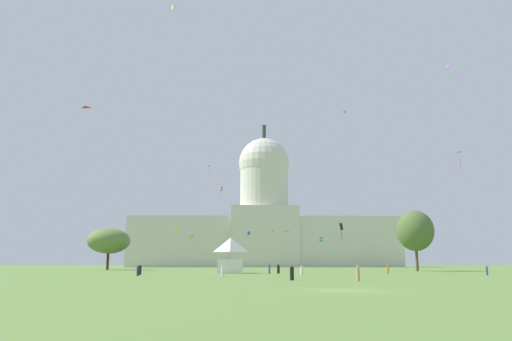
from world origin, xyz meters
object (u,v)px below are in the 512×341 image
object	(u,v)px
kite_magenta_high	(211,168)
kite_green_low	(321,239)
tree_east_near	(415,231)
kite_violet_high	(448,66)
person_orange_deep_crowd	(388,269)
person_denim_front_right	(269,269)
person_white_back_left	(223,271)
kite_gold_low	(192,237)
person_white_lawn_far_left	(302,271)
kite_pink_mid	(221,189)
event_tent	(231,255)
tree_west_mid	(109,241)
person_black_mid_center	(140,270)
person_navy_aisle_center	(138,271)
kite_white_high_b	(174,8)
kite_turquoise_high	(344,112)
kite_magenta_mid	(459,154)
kite_orange_low	(273,232)
person_denim_front_left	(487,270)
kite_cyan_low	(288,232)
capitol_building	(264,226)
person_black_edge_west	(278,269)
kite_lime_mid	(383,194)
kite_yellow_low	(177,229)
kite_blue_low	(249,233)
person_black_edge_east	(292,273)
kite_black_low	(341,228)

from	to	relation	value
kite_magenta_high	kite_green_low	size ratio (longest dim) A/B	2.99
tree_east_near	kite_violet_high	size ratio (longest dim) A/B	15.36
person_orange_deep_crowd	person_denim_front_right	bearing A→B (deg)	15.48
person_white_back_left	kite_gold_low	distance (m)	53.80
person_white_lawn_far_left	kite_pink_mid	xyz separation A→B (m)	(-18.33, 110.38, 29.29)
event_tent	kite_pink_mid	size ratio (longest dim) A/B	1.45
tree_west_mid	person_black_mid_center	bearing A→B (deg)	-69.41
person_white_lawn_far_left	person_black_mid_center	bearing A→B (deg)	99.98
person_navy_aisle_center	kite_white_high_b	world-z (taller)	kite_white_high_b
kite_turquoise_high	person_white_lawn_far_left	bearing A→B (deg)	25.80
event_tent	kite_violet_high	bearing A→B (deg)	6.18
kite_gold_low	kite_magenta_mid	bearing A→B (deg)	-131.47
tree_east_near	kite_orange_low	bearing A→B (deg)	108.11
tree_west_mid	person_denim_front_right	distance (m)	62.43
person_denim_front_left	kite_cyan_low	xyz separation A→B (m)	(-25.13, 49.52, 8.78)
capitol_building	kite_green_low	distance (m)	94.06
kite_gold_low	event_tent	bearing A→B (deg)	-167.65
person_denim_front_left	person_denim_front_right	bearing A→B (deg)	-11.51
kite_orange_low	kite_cyan_low	bearing A→B (deg)	75.62
kite_cyan_low	kite_green_low	distance (m)	13.99
tree_east_near	person_black_edge_west	size ratio (longest dim) A/B	8.17
person_black_mid_center	kite_green_low	world-z (taller)	kite_green_low
event_tent	kite_lime_mid	distance (m)	73.01
person_white_lawn_far_left	kite_orange_low	world-z (taller)	kite_orange_low
kite_yellow_low	kite_gold_low	bearing A→B (deg)	-100.53
kite_violet_high	tree_east_near	bearing A→B (deg)	32.11
person_white_back_left	kite_cyan_low	xyz separation A→B (m)	(13.55, 54.32, 8.77)
kite_blue_low	person_black_edge_east	bearing A→B (deg)	58.39
person_black_edge_west	kite_magenta_high	distance (m)	99.93
kite_orange_low	kite_gold_low	bearing A→B (deg)	57.89
kite_magenta_high	kite_violet_high	size ratio (longest dim) A/B	3.77
person_white_back_left	person_black_edge_east	bearing A→B (deg)	-82.61
event_tent	person_black_edge_west	xyz separation A→B (m)	(8.41, -2.70, -2.50)
kite_pink_mid	kite_cyan_low	bearing A→B (deg)	167.67
event_tent	kite_orange_low	bearing A→B (deg)	82.87
tree_west_mid	person_black_mid_center	size ratio (longest dim) A/B	9.74
person_navy_aisle_center	kite_gold_low	bearing A→B (deg)	94.18
kite_magenta_high	kite_green_low	distance (m)	63.16
capitol_building	person_white_back_left	bearing A→B (deg)	-94.17
kite_violet_high	kite_green_low	world-z (taller)	kite_violet_high
kite_magenta_high	person_black_edge_east	bearing A→B (deg)	-171.31
person_white_lawn_far_left	kite_pink_mid	bearing A→B (deg)	26.65
person_black_edge_east	kite_orange_low	size ratio (longest dim) A/B	1.47
event_tent	kite_pink_mid	bearing A→B (deg)	94.28
kite_orange_low	kite_turquoise_high	xyz separation A→B (m)	(27.41, -14.17, 45.46)
event_tent	kite_blue_low	world-z (taller)	kite_blue_low
tree_east_near	kite_black_low	world-z (taller)	tree_east_near
person_black_edge_west	tree_east_near	bearing A→B (deg)	53.59
kite_lime_mid	kite_blue_low	distance (m)	49.08
capitol_building	person_white_lawn_far_left	size ratio (longest dim) A/B	80.96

